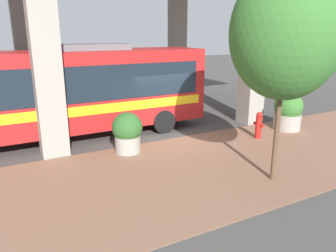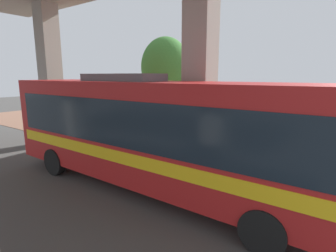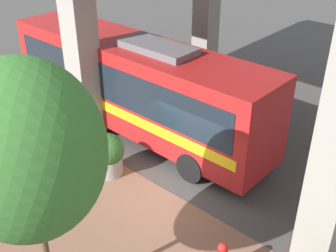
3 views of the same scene
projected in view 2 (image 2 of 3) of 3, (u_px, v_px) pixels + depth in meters
ground_plane at (120, 154)px, 12.42m from camera, size 80.00×80.00×0.00m
sidewalk_strip at (158, 141)px, 14.81m from camera, size 6.00×40.00×0.02m
bus at (149, 128)px, 8.32m from camera, size 2.58×11.34×3.73m
fire_hydrant at (102, 129)px, 15.37m from camera, size 0.53×0.25×1.11m
planter_front at (163, 143)px, 11.51m from camera, size 1.08×1.08×1.47m
planter_middle at (75, 122)px, 16.19m from camera, size 1.23×1.23×1.67m
street_tree_near at (166, 67)px, 15.83m from camera, size 2.96×2.96×5.95m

